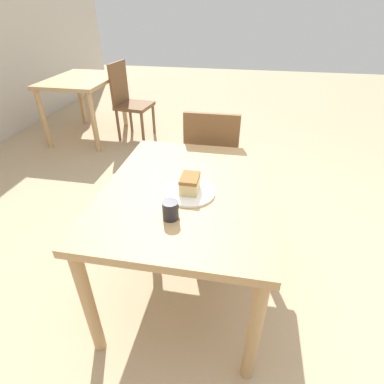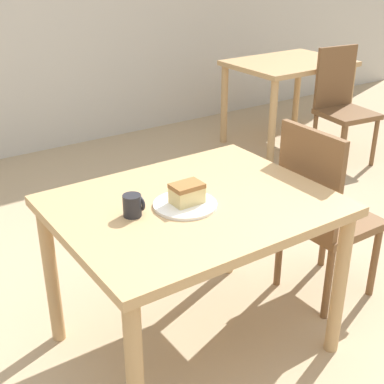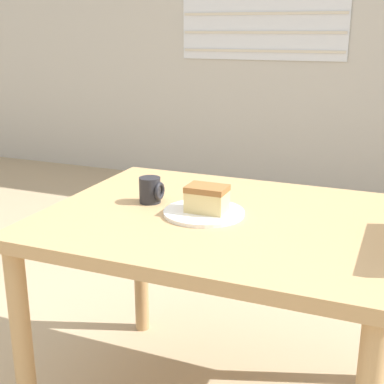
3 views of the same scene
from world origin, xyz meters
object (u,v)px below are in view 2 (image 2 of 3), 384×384
(chair_near_window, at_px, (322,211))
(chair_far_corner, at_px, (342,103))
(plate, at_px, (185,205))
(coffee_mug, at_px, (133,205))
(dining_table_far, at_px, (288,74))
(dining_table_near, at_px, (193,222))
(cake_slice, at_px, (187,193))

(chair_near_window, distance_m, chair_far_corner, 1.97)
(plate, distance_m, coffee_mug, 0.21)
(dining_table_far, xyz_separation_m, coffee_mug, (-2.44, -1.72, 0.14))
(dining_table_near, relative_size, coffee_mug, 12.67)
(chair_near_window, distance_m, plate, 0.81)
(dining_table_far, relative_size, plate, 3.93)
(cake_slice, xyz_separation_m, coffee_mug, (-0.21, 0.04, -0.01))
(cake_slice, bearing_deg, chair_near_window, -1.59)
(coffee_mug, bearing_deg, dining_table_far, 35.13)
(dining_table_far, height_order, cake_slice, cake_slice)
(plate, bearing_deg, chair_near_window, -1.49)
(chair_near_window, bearing_deg, coffee_mug, 86.20)
(plate, relative_size, coffee_mug, 2.95)
(chair_near_window, relative_size, plate, 3.63)
(dining_table_near, xyz_separation_m, plate, (-0.05, -0.02, 0.10))
(coffee_mug, bearing_deg, cake_slice, -11.58)
(dining_table_far, xyz_separation_m, plate, (-2.23, -1.76, 0.11))
(chair_far_corner, bearing_deg, plate, -145.28)
(chair_near_window, relative_size, cake_slice, 7.41)
(dining_table_far, distance_m, coffee_mug, 2.98)
(chair_far_corner, height_order, plate, chair_far_corner)
(chair_far_corner, height_order, cake_slice, chair_far_corner)
(dining_table_near, height_order, cake_slice, cake_slice)
(dining_table_far, relative_size, coffee_mug, 11.60)
(dining_table_far, bearing_deg, chair_near_window, -129.37)
(chair_far_corner, height_order, coffee_mug, chair_far_corner)
(dining_table_near, height_order, chair_far_corner, chair_far_corner)
(dining_table_near, xyz_separation_m, coffee_mug, (-0.25, 0.03, 0.14))
(coffee_mug, bearing_deg, chair_far_corner, 24.89)
(chair_far_corner, xyz_separation_m, cake_slice, (-2.30, -1.21, 0.29))
(plate, bearing_deg, chair_far_corner, 27.66)
(chair_far_corner, distance_m, cake_slice, 2.61)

